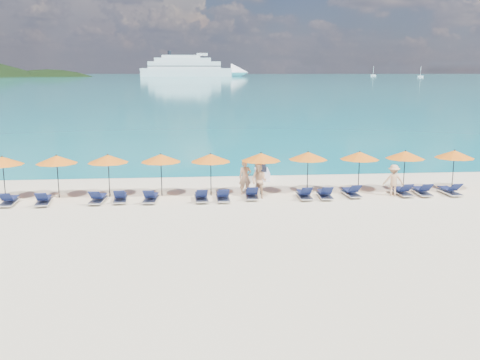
{
  "coord_description": "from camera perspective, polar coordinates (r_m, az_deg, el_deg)",
  "views": [
    {
      "loc": [
        -2.37,
        -22.66,
        6.49
      ],
      "look_at": [
        0.0,
        3.0,
        1.2
      ],
      "focal_mm": 40.0,
      "sensor_mm": 36.0,
      "label": 1
    }
  ],
  "objects": [
    {
      "name": "umbrella_9",
      "position": [
        31.4,
        21.91,
        2.57
      ],
      "size": [
        2.1,
        2.1,
        2.28
      ],
      "color": "black",
      "rests_on": "ground"
    },
    {
      "name": "umbrella_4",
      "position": [
        27.94,
        -3.15,
        2.37
      ],
      "size": [
        2.1,
        2.1,
        2.28
      ],
      "color": "black",
      "rests_on": "ground"
    },
    {
      "name": "lounger_12",
      "position": [
        29.53,
        16.88,
        -1.13
      ],
      "size": [
        0.71,
        1.73,
        0.66
      ],
      "rotation": [
        0.0,
        0.0,
        0.05
      ],
      "color": "silver",
      "rests_on": "ground"
    },
    {
      "name": "lounger_3",
      "position": [
        27.59,
        -14.91,
        -1.9
      ],
      "size": [
        0.76,
        1.75,
        0.66
      ],
      "rotation": [
        0.0,
        0.0,
        -0.08
      ],
      "color": "silver",
      "rests_on": "ground"
    },
    {
      "name": "sea",
      "position": [
        682.69,
        -5.18,
        11.02
      ],
      "size": [
        1600.0,
        1300.0,
        0.01
      ],
      "primitive_type": "cube",
      "color": "#1FA9B2",
      "rests_on": "ground"
    },
    {
      "name": "headland_small",
      "position": [
        602.5,
        -19.6,
        6.99
      ],
      "size": [
        162.0,
        126.0,
        85.5
      ],
      "color": "black",
      "rests_on": "ground"
    },
    {
      "name": "lounger_13",
      "position": [
        29.92,
        18.85,
        -1.1
      ],
      "size": [
        0.71,
        1.73,
        0.66
      ],
      "rotation": [
        0.0,
        0.0,
        -0.06
      ],
      "color": "silver",
      "rests_on": "ground"
    },
    {
      "name": "beachgoer_a",
      "position": [
        28.36,
        0.55,
        0.28
      ],
      "size": [
        0.72,
        0.51,
        1.85
      ],
      "primitive_type": "imported",
      "rotation": [
        0.0,
        0.0,
        0.11
      ],
      "color": "tan",
      "rests_on": "ground"
    },
    {
      "name": "cruise_ship",
      "position": [
        591.8,
        -4.75,
        11.76
      ],
      "size": [
        116.73,
        20.05,
        32.43
      ],
      "rotation": [
        0.0,
        0.0,
        0.01
      ],
      "color": "white",
      "rests_on": "ground"
    },
    {
      "name": "ground",
      "position": [
        23.69,
        0.67,
        -4.3
      ],
      "size": [
        1400.0,
        1400.0,
        0.0
      ],
      "primitive_type": "plane",
      "color": "beige"
    },
    {
      "name": "umbrella_2",
      "position": [
        28.44,
        -13.9,
        2.21
      ],
      "size": [
        2.1,
        2.1,
        2.28
      ],
      "color": "black",
      "rests_on": "ground"
    },
    {
      "name": "lounger_14",
      "position": [
        30.51,
        21.47,
        -1.05
      ],
      "size": [
        0.72,
        1.73,
        0.66
      ],
      "rotation": [
        0.0,
        0.0,
        0.06
      ],
      "color": "silver",
      "rests_on": "ground"
    },
    {
      "name": "beachgoer_b",
      "position": [
        27.55,
        2.05,
        -0.1
      ],
      "size": [
        1.01,
        0.95,
        1.81
      ],
      "primitive_type": "imported",
      "rotation": [
        0.0,
        0.0,
        -0.68
      ],
      "color": "tan",
      "rests_on": "ground"
    },
    {
      "name": "sailboat_far",
      "position": [
        657.11,
        14.02,
        10.81
      ],
      "size": [
        6.28,
        2.09,
        11.5
      ],
      "color": "white",
      "rests_on": "ground"
    },
    {
      "name": "lounger_5",
      "position": [
        27.23,
        -9.49,
        -1.84
      ],
      "size": [
        0.76,
        1.75,
        0.66
      ],
      "rotation": [
        0.0,
        0.0,
        -0.08
      ],
      "color": "silver",
      "rests_on": "ground"
    },
    {
      "name": "umbrella_7",
      "position": [
        29.37,
        12.64,
        2.56
      ],
      "size": [
        2.1,
        2.1,
        2.28
      ],
      "color": "black",
      "rests_on": "ground"
    },
    {
      "name": "lounger_9",
      "position": [
        27.72,
        6.88,
        -1.52
      ],
      "size": [
        0.65,
        1.71,
        0.66
      ],
      "rotation": [
        0.0,
        0.0,
        -0.02
      ],
      "color": "silver",
      "rests_on": "ground"
    },
    {
      "name": "umbrella_6",
      "position": [
        28.82,
        7.27,
        2.58
      ],
      "size": [
        2.1,
        2.1,
        2.28
      ],
      "color": "black",
      "rests_on": "ground"
    },
    {
      "name": "lounger_4",
      "position": [
        27.52,
        -12.65,
        -1.82
      ],
      "size": [
        0.73,
        1.74,
        0.66
      ],
      "rotation": [
        0.0,
        0.0,
        0.06
      ],
      "color": "silver",
      "rests_on": "ground"
    },
    {
      "name": "umbrella_0",
      "position": [
        29.58,
        -24.02,
        1.89
      ],
      "size": [
        2.1,
        2.1,
        2.28
      ],
      "color": "black",
      "rests_on": "ground"
    },
    {
      "name": "lounger_7",
      "position": [
        27.1,
        -1.83,
        -1.75
      ],
      "size": [
        0.63,
        1.7,
        0.66
      ],
      "rotation": [
        0.0,
        0.0,
        0.01
      ],
      "color": "silver",
      "rests_on": "ground"
    },
    {
      "name": "umbrella_8",
      "position": [
        30.26,
        17.21,
        2.58
      ],
      "size": [
        2.1,
        2.1,
        2.28
      ],
      "color": "black",
      "rests_on": "ground"
    },
    {
      "name": "umbrella_5",
      "position": [
        28.22,
        2.25,
        2.47
      ],
      "size": [
        2.1,
        2.1,
        2.28
      ],
      "color": "black",
      "rests_on": "ground"
    },
    {
      "name": "beachgoer_c",
      "position": [
        29.21,
        16.05,
        -0.03
      ],
      "size": [
        1.16,
        0.73,
        1.66
      ],
      "primitive_type": "imported",
      "rotation": [
        0.0,
        0.0,
        2.92
      ],
      "color": "tan",
      "rests_on": "ground"
    },
    {
      "name": "lounger_6",
      "position": [
        27.09,
        -4.15,
        -1.78
      ],
      "size": [
        0.7,
        1.73,
        0.66
      ],
      "rotation": [
        0.0,
        0.0,
        0.05
      ],
      "color": "silver",
      "rests_on": "ground"
    },
    {
      "name": "lounger_8",
      "position": [
        27.55,
        1.27,
        -1.52
      ],
      "size": [
        0.72,
        1.73,
        0.66
      ],
      "rotation": [
        0.0,
        0.0,
        -0.06
      ],
      "color": "silver",
      "rests_on": "ground"
    },
    {
      "name": "jetski",
      "position": [
        32.59,
        2.36,
        0.69
      ],
      "size": [
        0.98,
        2.26,
        0.79
      ],
      "rotation": [
        0.0,
        0.0,
        -0.07
      ],
      "color": "white",
      "rests_on": "ground"
    },
    {
      "name": "lounger_10",
      "position": [
        27.95,
        9.04,
        -1.47
      ],
      "size": [
        0.71,
        1.73,
        0.66
      ],
      "rotation": [
        0.0,
        0.0,
        -0.06
      ],
      "color": "silver",
      "rests_on": "ground"
    },
    {
      "name": "umbrella_3",
      "position": [
        28.13,
        -8.44,
        2.33
      ],
      "size": [
        2.1,
        2.1,
        2.28
      ],
      "color": "black",
      "rests_on": "ground"
    },
    {
      "name": "lounger_11",
      "position": [
        28.63,
        11.77,
        -1.26
      ],
      "size": [
        0.72,
        1.73,
        0.66
      ],
      "rotation": [
        0.0,
        0.0,
        0.06
      ],
      "color": "silver",
      "rests_on": "ground"
    },
    {
      "name": "lounger_2",
      "position": [
        28.05,
        -20.22,
        -2.01
      ],
      "size": [
        0.78,
        1.75,
        0.66
      ],
      "rotation": [
        0.0,
        0.0,
        0.1
      ],
      "color": "silver",
      "rests_on": "ground"
    },
    {
      "name": "umbrella_1",
      "position": [
        28.96,
        -18.97,
        2.08
      ],
      "size": [
        2.1,
        2.1,
        2.28
      ],
      "color": "black",
      "rests_on": "ground"
    },
    {
      "name": "lounger_1",
      "position": [
        28.59,
        -23.4,
        -2.01
      ],
      "size": [
        0.69,
        1.72,
        0.66
      ],
      "rotation": [
        0.0,
        0.0,
        0.04
      ],
      "color": "silver",
      "rests_on": "ground"
    },
    {
      "name": "sailboat_near",
      "position": [
        561.42,
        18.68,
        10.46
      ],
      "size": [
        5.66,
        1.89,
        10.38
      ],
      "color": "white",
      "rests_on": "ground"
    }
  ]
}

